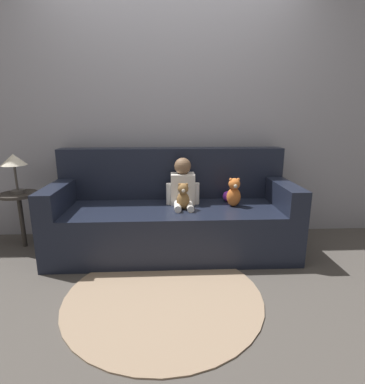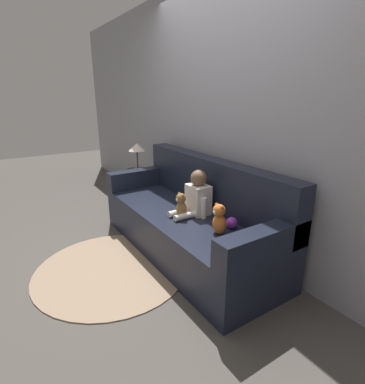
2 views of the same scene
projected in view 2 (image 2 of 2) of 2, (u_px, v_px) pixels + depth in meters
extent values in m
plane|color=#4C4742|center=(185.00, 251.00, 3.02)|extent=(12.00, 12.00, 0.00)
cube|color=#93939E|center=(228.00, 117.00, 2.86)|extent=(8.00, 0.05, 2.60)
cube|color=black|center=(185.00, 232.00, 2.95)|extent=(2.14, 0.80, 0.43)
cube|color=black|center=(211.00, 183.00, 2.97)|extent=(2.14, 0.18, 0.48)
cube|color=black|center=(141.00, 178.00, 3.64)|extent=(0.16, 0.80, 0.21)
cube|color=black|center=(264.00, 243.00, 2.06)|extent=(0.16, 0.80, 0.21)
cube|color=white|center=(198.00, 199.00, 2.81)|extent=(0.21, 0.17, 0.28)
sphere|color=brown|center=(199.00, 178.00, 2.74)|extent=(0.15, 0.15, 0.15)
cylinder|color=white|center=(178.00, 212.00, 2.79)|extent=(0.06, 0.21, 0.06)
cylinder|color=white|center=(185.00, 216.00, 2.70)|extent=(0.06, 0.21, 0.06)
cylinder|color=white|center=(189.00, 200.00, 2.91)|extent=(0.05, 0.05, 0.19)
cylinder|color=white|center=(204.00, 208.00, 2.71)|extent=(0.05, 0.05, 0.19)
ellipsoid|color=olive|center=(182.00, 209.00, 2.74)|extent=(0.11, 0.09, 0.15)
sphere|color=olive|center=(181.00, 198.00, 2.70)|extent=(0.09, 0.09, 0.09)
sphere|color=olive|center=(179.00, 194.00, 2.72)|extent=(0.03, 0.03, 0.03)
sphere|color=olive|center=(183.00, 196.00, 2.67)|extent=(0.03, 0.03, 0.03)
sphere|color=beige|center=(178.00, 200.00, 2.69)|extent=(0.03, 0.03, 0.03)
cylinder|color=olive|center=(177.00, 214.00, 2.79)|extent=(0.04, 0.06, 0.04)
cylinder|color=olive|center=(183.00, 217.00, 2.71)|extent=(0.04, 0.06, 0.04)
ellipsoid|color=orange|center=(219.00, 224.00, 2.41)|extent=(0.12, 0.10, 0.17)
sphere|color=orange|center=(219.00, 210.00, 2.37)|extent=(0.10, 0.10, 0.10)
sphere|color=orange|center=(217.00, 205.00, 2.38)|extent=(0.03, 0.03, 0.03)
sphere|color=orange|center=(222.00, 207.00, 2.33)|extent=(0.03, 0.03, 0.03)
sphere|color=beige|center=(215.00, 212.00, 2.35)|extent=(0.04, 0.04, 0.04)
sphere|color=purple|center=(232.00, 223.00, 2.52)|extent=(0.10, 0.10, 0.10)
cylinder|color=gray|center=(112.00, 269.00, 2.70)|extent=(1.35, 1.35, 0.01)
cylinder|color=#332D28|center=(138.00, 171.00, 4.07)|extent=(0.34, 0.34, 0.02)
cylinder|color=#332D28|center=(139.00, 189.00, 4.15)|extent=(0.04, 0.04, 0.50)
cylinder|color=#4C4742|center=(138.00, 169.00, 4.06)|extent=(0.12, 0.12, 0.03)
cylinder|color=#4C4742|center=(137.00, 159.00, 4.02)|extent=(0.02, 0.02, 0.23)
cone|color=beige|center=(137.00, 147.00, 3.96)|extent=(0.22, 0.22, 0.10)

